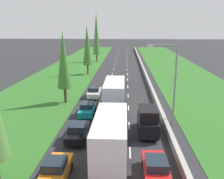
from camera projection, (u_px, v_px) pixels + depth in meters
The scene contains 19 objects.
ground_plane at pixel (120, 72), 59.20m from camera, with size 300.00×300.00×0.00m, color #28282B.
grass_verge_left at pixel (69, 71), 59.86m from camera, with size 14.00×140.00×0.04m, color #2D6623.
grass_verge_right at pixel (180, 72), 58.44m from camera, with size 14.00×140.00×0.04m, color #2D6623.
median_barrier at pixel (144, 70), 58.79m from camera, with size 0.44×120.00×0.85m, color #9E9B93.
lane_markings at pixel (120, 72), 59.20m from camera, with size 3.64×116.00×0.01m.
white_box_truck_centre_lane at pixel (111, 137), 19.54m from camera, with size 2.46×9.40×4.18m.
red_sedan_right_lane_second at pixel (156, 169), 17.58m from camera, with size 1.82×4.50×1.64m.
orange_hatchback_left_lane at pixel (56, 170), 17.43m from camera, with size 1.74×3.90×1.72m.
black_sedan_left_lane at pixel (78, 131), 23.82m from camera, with size 1.82×4.50×1.64m.
teal_sedan_left_lane at pixel (87, 109), 30.24m from camera, with size 1.82×4.50×1.64m.
white_sedan_left_lane at pixel (94, 92), 37.91m from camera, with size 1.82×4.50×1.64m.
white_box_truck_centre_lane_third at pixel (115, 95), 31.32m from camera, with size 2.46×9.40×4.18m.
grey_sedan_centre_lane at pixel (118, 88), 40.08m from camera, with size 1.82×4.50×1.64m.
black_van_right_lane at pixel (148, 120), 24.99m from camera, with size 1.96×4.90×2.82m.
teal_sedan_centre_lane at pixel (120, 80), 46.13m from camera, with size 1.82×4.50×1.64m.
poplar_tree_second at pixel (64, 61), 33.86m from camera, with size 2.05×2.05×10.02m.
poplar_tree_third at pixel (87, 46), 54.46m from camera, with size 2.07×2.07×10.82m.
poplar_tree_fourth at pixel (96, 34), 73.60m from camera, with size 2.17×2.17×14.69m.
street_light_mast at pixel (172, 79), 26.26m from camera, with size 3.20×0.28×9.00m.
Camera 1 is at (1.22, 1.61, 10.79)m, focal length 39.21 mm.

